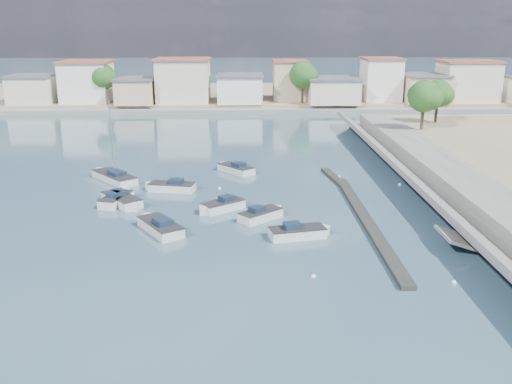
% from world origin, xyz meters
% --- Properties ---
extents(ground, '(400.00, 400.00, 0.00)m').
position_xyz_m(ground, '(0.00, 40.00, 0.00)').
color(ground, '#2C4A59').
rests_on(ground, ground).
extents(seawall_walkway, '(5.00, 90.00, 1.80)m').
position_xyz_m(seawall_walkway, '(18.50, 13.00, 0.90)').
color(seawall_walkway, slate).
rests_on(seawall_walkway, ground).
extents(breakwater, '(2.00, 31.02, 0.35)m').
position_xyz_m(breakwater, '(6.90, 12.69, 0.17)').
color(breakwater, black).
rests_on(breakwater, ground).
extents(far_shore_land, '(160.00, 40.00, 1.40)m').
position_xyz_m(far_shore_land, '(0.00, 92.00, 0.70)').
color(far_shore_land, gray).
rests_on(far_shore_land, ground).
extents(far_shore_quay, '(160.00, 2.50, 0.80)m').
position_xyz_m(far_shore_quay, '(0.00, 71.00, 0.40)').
color(far_shore_quay, slate).
rests_on(far_shore_quay, ground).
extents(far_town, '(113.01, 12.80, 8.35)m').
position_xyz_m(far_town, '(10.71, 76.92, 4.93)').
color(far_town, beige).
rests_on(far_town, far_shore_land).
extents(shore_trees, '(74.56, 38.32, 7.92)m').
position_xyz_m(shore_trees, '(8.34, 68.11, 6.22)').
color(shore_trees, '#38281E').
rests_on(shore_trees, ground).
extents(motorboat_a, '(4.41, 5.36, 1.48)m').
position_xyz_m(motorboat_a, '(-10.56, 8.46, 0.38)').
color(motorboat_a, silver).
rests_on(motorboat_a, ground).
extents(motorboat_b, '(4.13, 3.86, 1.48)m').
position_xyz_m(motorboat_b, '(-1.92, 11.14, 0.38)').
color(motorboat_b, silver).
rests_on(motorboat_b, ground).
extents(motorboat_c, '(5.25, 2.65, 1.48)m').
position_xyz_m(motorboat_c, '(-11.07, 20.07, 0.38)').
color(motorboat_c, silver).
rests_on(motorboat_c, ground).
extents(motorboat_d, '(4.22, 3.76, 1.48)m').
position_xyz_m(motorboat_d, '(-5.63, 13.57, 0.38)').
color(motorboat_d, silver).
rests_on(motorboat_d, ground).
extents(motorboat_e, '(2.82, 4.73, 1.48)m').
position_xyz_m(motorboat_e, '(-15.55, 16.08, 0.38)').
color(motorboat_e, silver).
rests_on(motorboat_e, ground).
extents(motorboat_f, '(4.42, 4.67, 1.48)m').
position_xyz_m(motorboat_f, '(-4.52, 27.38, 0.38)').
color(motorboat_f, silver).
rests_on(motorboat_f, ground).
extents(motorboat_g, '(4.58, 5.10, 1.48)m').
position_xyz_m(motorboat_g, '(-14.90, 15.50, 0.38)').
color(motorboat_g, silver).
rests_on(motorboat_g, ground).
extents(motorboat_h, '(5.07, 2.67, 1.48)m').
position_xyz_m(motorboat_h, '(0.97, 6.68, 0.38)').
color(motorboat_h, silver).
rests_on(motorboat_h, ground).
extents(sailboat, '(5.78, 6.31, 9.00)m').
position_xyz_m(sailboat, '(-17.68, 24.12, 0.41)').
color(sailboat, silver).
rests_on(sailboat, ground).
extents(mooring_buoys, '(19.35, 27.13, 0.35)m').
position_xyz_m(mooring_buoys, '(4.23, 11.85, 0.05)').
color(mooring_buoys, white).
rests_on(mooring_buoys, ground).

